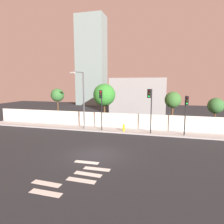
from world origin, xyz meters
TOP-DOWN VIEW (x-y plane):
  - ground_plane at (0.00, 0.00)m, footprint 80.00×80.00m
  - sidewalk at (0.00, 8.20)m, footprint 36.00×2.40m
  - perimeter_wall at (0.00, 9.49)m, footprint 36.00×0.18m
  - crosswalk_marking at (0.06, -3.67)m, footprint 3.93×4.73m
  - traffic_light_left at (7.26, 7.06)m, footprint 0.34×1.11m
  - traffic_light_center at (3.65, 6.92)m, footprint 0.43×1.44m
  - traffic_light_right at (-1.86, 7.11)m, footprint 0.40×1.06m
  - street_lamp_curbside at (-4.36, 7.49)m, footprint 0.89×2.03m
  - fire_hydrant at (0.68, 7.65)m, footprint 0.44×0.26m
  - roadside_tree_leftmost at (-9.79, 11.07)m, footprint 1.87×1.87m
  - roadside_tree_midleft at (-2.73, 11.07)m, footprint 2.98×2.98m
  - roadside_tree_midright at (6.10, 11.07)m, footprint 1.99×1.99m
  - roadside_tree_rightmost at (10.92, 11.07)m, footprint 1.83×1.83m
  - low_building_distant at (0.26, 23.49)m, footprint 10.18×6.00m
  - tower_on_skyline at (-13.92, 35.49)m, footprint 7.32×5.00m

SIDE VIEW (x-z plane):
  - ground_plane at x=0.00m, z-range 0.00..0.00m
  - crosswalk_marking at x=0.06m, z-range 0.00..0.01m
  - sidewalk at x=0.00m, z-range 0.00..0.15m
  - fire_hydrant at x=0.68m, z-range 0.18..1.01m
  - perimeter_wall at x=0.00m, z-range 0.15..1.95m
  - roadside_tree_rightmost at x=10.92m, z-range 1.05..5.02m
  - traffic_light_left at x=7.26m, z-range 1.13..5.36m
  - low_building_distant at x=0.26m, z-range 0.00..6.63m
  - traffic_light_right at x=-1.86m, z-range 1.22..5.95m
  - roadside_tree_midright at x=6.10m, z-range 1.28..5.92m
  - traffic_light_center at x=3.65m, z-range 1.27..6.17m
  - roadside_tree_leftmost at x=-9.79m, z-range 1.49..6.40m
  - roadside_tree_midleft at x=-2.73m, z-range 1.30..6.90m
  - street_lamp_curbside at x=-4.36m, z-range 0.78..7.59m
  - tower_on_skyline at x=-13.92m, z-range 0.00..22.91m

